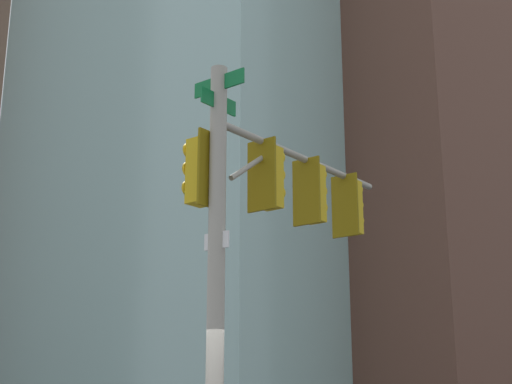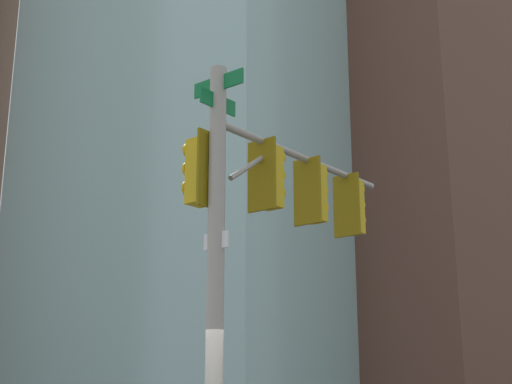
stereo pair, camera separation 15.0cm
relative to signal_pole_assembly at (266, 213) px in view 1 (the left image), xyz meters
name	(u,v)px [view 1 (the left image)]	position (x,y,z in m)	size (l,w,h in m)	color
signal_pole_assembly	(266,213)	(0.00, 0.00, 0.00)	(1.48, 4.73, 6.42)	#9E998C
building_brick_midblock	(393,103)	(20.24, -28.06, 15.66)	(22.22, 19.56, 40.11)	brown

